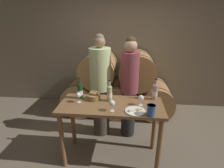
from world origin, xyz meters
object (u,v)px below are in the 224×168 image
(wine_glass_far_left, at_px, (78,95))
(wine_glass_left, at_px, (112,103))
(bread_basket, at_px, (94,96))
(blue_crock, at_px, (151,110))
(person_right, at_px, (129,88))
(cheese_plate, at_px, (135,111))
(person_left, at_px, (101,87))
(wine_bottle_white, at_px, (109,94))
(wine_glass_center, at_px, (141,98))
(wine_bottle_red, at_px, (80,91))
(wine_bottle_rose, at_px, (155,92))
(tasting_table, at_px, (111,114))

(wine_glass_far_left, distance_m, wine_glass_left, 0.52)
(bread_basket, bearing_deg, blue_crock, -26.12)
(person_right, height_order, blue_crock, person_right)
(person_right, height_order, wine_glass_left, person_right)
(person_right, bearing_deg, cheese_plate, -84.10)
(person_left, xyz_separation_m, wine_bottle_white, (0.21, -0.50, 0.11))
(blue_crock, height_order, wine_glass_far_left, wine_glass_far_left)
(person_right, bearing_deg, wine_bottle_white, -118.86)
(person_right, xyz_separation_m, wine_glass_far_left, (-0.70, -0.58, 0.09))
(wine_bottle_white, bearing_deg, wine_glass_center, -11.56)
(wine_bottle_red, distance_m, wine_bottle_white, 0.43)
(cheese_plate, height_order, wine_glass_center, wine_glass_center)
(bread_basket, bearing_deg, wine_glass_far_left, -149.72)
(person_left, xyz_separation_m, blue_crock, (0.75, -0.85, 0.07))
(wine_bottle_white, bearing_deg, cheese_plate, -37.07)
(wine_bottle_rose, relative_size, wine_glass_far_left, 2.19)
(tasting_table, height_order, wine_bottle_red, wine_bottle_red)
(wine_bottle_rose, height_order, blue_crock, wine_bottle_rose)
(person_right, distance_m, wine_bottle_white, 0.58)
(wine_bottle_white, distance_m, wine_bottle_rose, 0.65)
(person_left, height_order, wine_glass_center, person_left)
(wine_bottle_white, relative_size, bread_basket, 1.73)
(wine_glass_left, relative_size, wine_glass_center, 1.00)
(wine_glass_left, distance_m, wine_glass_center, 0.42)
(blue_crock, bearing_deg, wine_glass_far_left, 164.63)
(wine_bottle_red, bearing_deg, wine_bottle_white, -6.16)
(person_right, distance_m, wine_glass_center, 0.62)
(blue_crock, bearing_deg, wine_bottle_rose, 77.64)
(wine_bottle_white, xyz_separation_m, bread_basket, (-0.23, 0.03, -0.06))
(wine_bottle_rose, bearing_deg, bread_basket, -174.21)
(wine_glass_far_left, height_order, wine_glass_center, same)
(wine_glass_far_left, xyz_separation_m, wine_glass_left, (0.49, -0.20, 0.00))
(bread_basket, bearing_deg, tasting_table, -26.18)
(person_right, distance_m, wine_glass_left, 0.82)
(person_right, relative_size, blue_crock, 12.51)
(person_left, height_order, wine_bottle_rose, person_left)
(wine_bottle_rose, relative_size, cheese_plate, 1.25)
(blue_crock, bearing_deg, wine_bottle_white, 147.21)
(person_left, relative_size, bread_basket, 9.57)
(tasting_table, distance_m, wine_bottle_white, 0.28)
(wine_glass_far_left, bearing_deg, bread_basket, 30.28)
(bread_basket, height_order, wine_glass_far_left, wine_glass_far_left)
(blue_crock, bearing_deg, bread_basket, 153.88)
(bread_basket, bearing_deg, wine_glass_left, -46.63)
(blue_crock, bearing_deg, wine_glass_center, 111.95)
(wine_bottle_red, height_order, wine_bottle_white, wine_bottle_red)
(tasting_table, relative_size, wine_bottle_white, 4.40)
(cheese_plate, bearing_deg, person_left, 126.18)
(person_left, bearing_deg, wine_glass_left, -70.91)
(wine_bottle_red, relative_size, wine_bottle_rose, 1.01)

